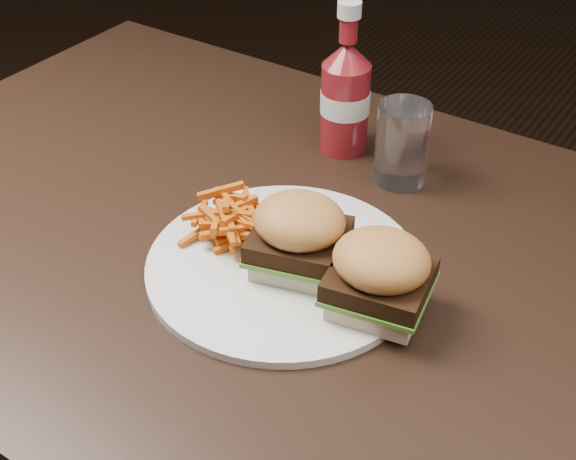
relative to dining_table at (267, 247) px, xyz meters
The scene contains 7 objects.
dining_table is the anchor object (origin of this frame).
plate 0.07m from the dining_table, 39.64° to the right, with size 0.32×0.32×0.01m, color white.
sandwich_half_a 0.09m from the dining_table, 29.26° to the right, with size 0.09×0.09×0.02m, color beige.
sandwich_half_b 0.19m from the dining_table, 15.87° to the right, with size 0.09×0.09×0.02m, color beige.
fries_pile 0.07m from the dining_table, 125.07° to the right, with size 0.10×0.10×0.04m, color #C58415, non-canonical shape.
ketchup_bottle 0.24m from the dining_table, 96.68° to the left, with size 0.07×0.07×0.13m, color maroon.
tumbler 0.23m from the dining_table, 68.67° to the left, with size 0.07×0.07×0.11m, color white.
Camera 1 is at (0.45, -0.63, 1.34)m, focal length 50.00 mm.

